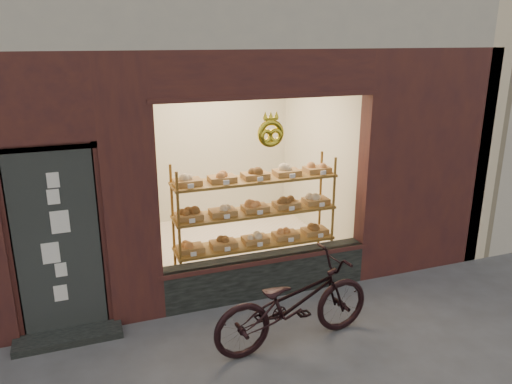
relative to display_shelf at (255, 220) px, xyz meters
name	(u,v)px	position (x,y,z in m)	size (l,w,h in m)	color
display_shelf	(255,220)	(0.00, 0.00, 0.00)	(2.20, 0.45, 1.70)	brown
bicycle	(294,302)	(-0.12, -1.54, -0.39)	(0.65, 1.86, 0.98)	black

